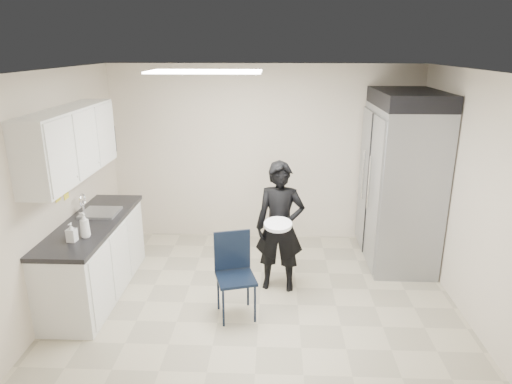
{
  "coord_description": "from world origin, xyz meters",
  "views": [
    {
      "loc": [
        0.15,
        -4.59,
        2.84
      ],
      "look_at": [
        -0.05,
        0.2,
        1.29
      ],
      "focal_mm": 32.0,
      "sensor_mm": 36.0,
      "label": 1
    }
  ],
  "objects_px": {
    "commercial_fridge": "(400,186)",
    "man_tuxedo": "(280,227)",
    "lower_counter": "(95,259)",
    "folding_chair": "(236,279)"
  },
  "relations": [
    {
      "from": "commercial_fridge",
      "to": "man_tuxedo",
      "type": "bearing_deg",
      "value": -151.72
    },
    {
      "from": "lower_counter",
      "to": "man_tuxedo",
      "type": "relative_size",
      "value": 1.2
    },
    {
      "from": "commercial_fridge",
      "to": "man_tuxedo",
      "type": "relative_size",
      "value": 1.33
    },
    {
      "from": "commercial_fridge",
      "to": "man_tuxedo",
      "type": "distance_m",
      "value": 1.84
    },
    {
      "from": "commercial_fridge",
      "to": "folding_chair",
      "type": "distance_m",
      "value": 2.64
    },
    {
      "from": "lower_counter",
      "to": "folding_chair",
      "type": "bearing_deg",
      "value": -14.31
    },
    {
      "from": "commercial_fridge",
      "to": "man_tuxedo",
      "type": "height_order",
      "value": "commercial_fridge"
    },
    {
      "from": "folding_chair",
      "to": "man_tuxedo",
      "type": "xyz_separation_m",
      "value": [
        0.47,
        0.65,
        0.34
      ]
    },
    {
      "from": "lower_counter",
      "to": "man_tuxedo",
      "type": "bearing_deg",
      "value": 5.56
    },
    {
      "from": "commercial_fridge",
      "to": "folding_chair",
      "type": "xyz_separation_m",
      "value": [
        -2.08,
        -1.51,
        -0.6
      ]
    }
  ]
}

